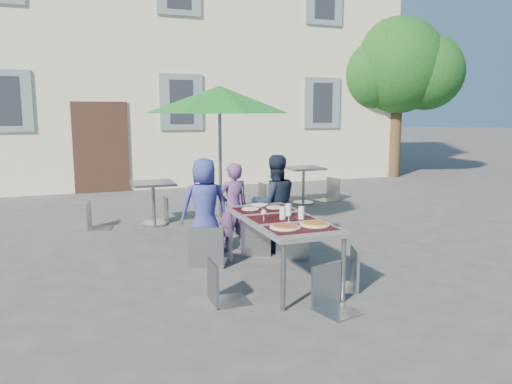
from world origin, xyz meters
name	(u,v)px	position (x,y,z in m)	size (l,w,h in m)	color
ground	(315,276)	(0.00, 0.00, 0.00)	(90.00, 90.00, 0.00)	#414143
building	(153,20)	(0.00, 11.50, 4.85)	(13.60, 8.20, 11.10)	beige
tree	(399,67)	(6.55, 7.54, 3.25)	(3.60, 3.00, 4.70)	#4D3721
dining_table	(281,222)	(-0.44, 0.02, 0.70)	(0.80, 1.85, 0.76)	#47474C
pizza_near_left	(285,227)	(-0.60, -0.47, 0.77)	(0.33, 0.33, 0.03)	white
pizza_near_right	(315,224)	(-0.25, -0.46, 0.77)	(0.33, 0.33, 0.03)	white
glassware	(288,212)	(-0.39, -0.06, 0.83)	(0.50, 0.38, 0.15)	silver
place_settings	(262,207)	(-0.43, 0.68, 0.76)	(0.59, 0.45, 0.01)	white
child_0	(205,206)	(-1.00, 1.40, 0.68)	(0.66, 0.43, 1.35)	navy
child_1	(233,207)	(-0.58, 1.42, 0.63)	(0.46, 0.30, 1.26)	#663D7C
child_2	(275,203)	(-0.02, 1.22, 0.69)	(0.67, 0.38, 1.37)	#182235
chair_0	(207,220)	(-1.11, 0.85, 0.60)	(0.60, 0.60, 1.02)	gray
chair_1	(255,216)	(-0.36, 1.11, 0.54)	(0.51, 0.52, 0.93)	#90979B
chair_2	(293,216)	(0.06, 0.77, 0.58)	(0.58, 0.59, 0.99)	#8E9499
chair_3	(221,257)	(-1.30, -0.42, 0.49)	(0.38, 0.38, 0.85)	gray
chair_4	(347,244)	(0.13, -0.50, 0.52)	(0.51, 0.51, 0.89)	#949B9F
chair_5	(333,262)	(-0.31, -0.98, 0.50)	(0.46, 0.47, 0.86)	gray
patio_umbrella	(220,101)	(-0.41, 2.60, 2.14)	(2.40, 2.40, 2.38)	#A5A8AC
cafe_table_0	(153,196)	(-1.39, 3.43, 0.53)	(0.71, 0.71, 0.76)	#A5A8AC
bg_chair_l_0	(94,200)	(-2.38, 3.50, 0.49)	(0.45, 0.45, 0.85)	gray
bg_chair_r_0	(160,194)	(-1.22, 3.67, 0.51)	(0.40, 0.39, 0.87)	gray
cafe_table_1	(304,178)	(1.94, 4.35, 0.56)	(0.74, 0.74, 0.80)	#A5A8AC
bg_chair_l_1	(267,180)	(1.14, 4.45, 0.54)	(0.41, 0.41, 0.92)	gray
bg_chair_r_1	(330,176)	(2.70, 4.55, 0.55)	(0.50, 0.50, 0.94)	gray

